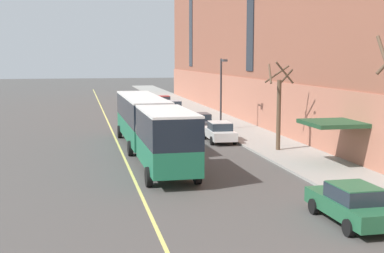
% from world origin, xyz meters
% --- Properties ---
extents(ground_plane, '(260.00, 260.00, 0.00)m').
position_xyz_m(ground_plane, '(0.00, 0.00, 0.00)').
color(ground_plane, '#4C4947').
extents(sidewalk, '(4.58, 160.00, 0.15)m').
position_xyz_m(sidewalk, '(8.86, 3.00, 0.07)').
color(sidewalk, '#9E9B93').
rests_on(sidewalk, ground).
extents(city_bus, '(3.00, 20.07, 3.64)m').
position_xyz_m(city_bus, '(-0.47, -0.81, 2.11)').
color(city_bus, '#1E704C').
rests_on(city_bus, ground).
extents(parked_car_red_0, '(1.98, 4.26, 1.56)m').
position_xyz_m(parked_car_red_0, '(5.44, 31.42, 0.78)').
color(parked_car_red_0, '#B21E19').
rests_on(parked_car_red_0, ground).
extents(parked_car_darkgray_1, '(2.00, 4.56, 1.56)m').
position_xyz_m(parked_car_darkgray_1, '(5.39, 10.05, 0.78)').
color(parked_car_darkgray_1, '#4C4C51').
rests_on(parked_car_darkgray_1, ground).
extents(parked_car_green_2, '(2.02, 4.64, 1.56)m').
position_xyz_m(parked_car_green_2, '(5.34, -16.86, 0.78)').
color(parked_car_green_2, '#23603D').
rests_on(parked_car_green_2, ground).
extents(parked_car_white_4, '(2.07, 4.66, 1.56)m').
position_xyz_m(parked_car_white_4, '(5.47, 3.64, 0.78)').
color(parked_car_white_4, silver).
rests_on(parked_car_white_4, ground).
extents(parked_car_silver_5, '(2.15, 4.62, 1.56)m').
position_xyz_m(parked_car_silver_5, '(5.37, 24.02, 0.78)').
color(parked_car_silver_5, '#B7B7BC').
rests_on(parked_car_silver_5, ground).
extents(street_tree_mid_block, '(1.81, 1.82, 5.99)m').
position_xyz_m(street_tree_mid_block, '(8.28, -1.33, 3.17)').
color(street_tree_mid_block, brown).
rests_on(street_tree_mid_block, sidewalk).
extents(street_lamp, '(0.36, 1.48, 6.14)m').
position_xyz_m(street_lamp, '(7.18, 9.36, 3.97)').
color(street_lamp, '#2D2D30').
rests_on(street_lamp, sidewalk).
extents(lane_centerline, '(0.16, 140.00, 0.01)m').
position_xyz_m(lane_centerline, '(-2.17, 3.00, 0.00)').
color(lane_centerline, '#E0D66B').
rests_on(lane_centerline, ground).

